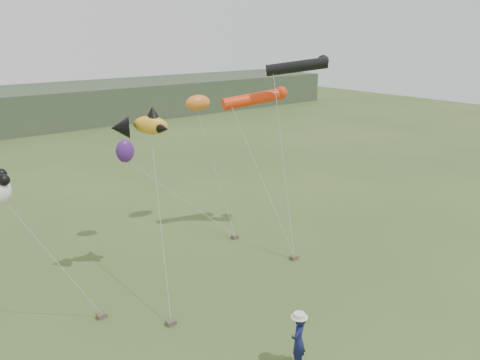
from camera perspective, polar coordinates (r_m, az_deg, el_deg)
name	(u,v)px	position (r m, az deg, el deg)	size (l,w,h in m)	color
ground	(268,349)	(16.21, 3.42, -19.89)	(120.00, 120.00, 0.00)	#385123
festival_attendant	(298,341)	(15.17, 7.12, -18.88)	(0.64, 0.42, 1.74)	#121845
sandbag_anchors	(181,297)	(18.73, -7.21, -14.02)	(12.98, 5.73, 0.17)	brown
fish_kite	(140,125)	(18.56, -12.12, 6.52)	(2.41, 1.57, 1.18)	gold
tube_kites	(277,84)	(22.86, 4.54, 11.60)	(4.44, 3.53, 2.56)	black
misc_kites	(171,121)	(23.18, -8.46, 7.12)	(5.12, 0.91, 2.85)	orange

